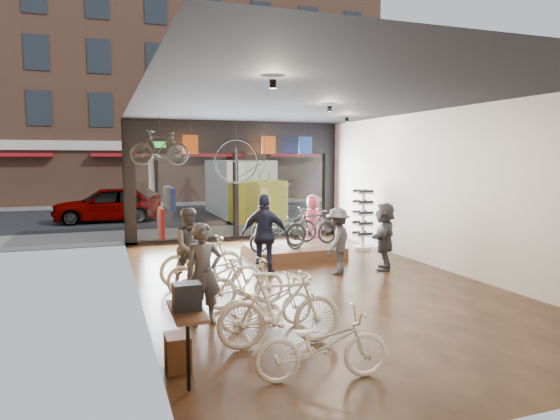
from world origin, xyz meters
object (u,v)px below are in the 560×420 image
floor_bike_2 (267,303)px  floor_bike_5 (203,260)px  customer_3 (338,241)px  customer_0 (204,274)px  street_car (108,204)px  customer_1 (191,248)px  floor_bike_1 (280,309)px  display_bike_left (278,235)px  customer_4 (313,221)px  customer_2 (265,235)px  sunglasses_rack (363,219)px  penny_farthing (245,163)px  hung_bike (160,148)px  floor_bike_4 (215,273)px  floor_bike_0 (322,345)px  display_platform (293,251)px  display_bike_mid (312,227)px  display_bike_right (284,226)px  customer_5 (384,236)px  floor_bike_3 (245,282)px  box_truck (244,190)px

floor_bike_2 → floor_bike_5: (-0.44, 2.95, 0.13)m
customer_3 → customer_0: bearing=-9.8°
street_car → customer_0: size_ratio=2.66×
customer_1 → floor_bike_1: bearing=-99.3°
display_bike_left → customer_4: 2.41m
floor_bike_2 → customer_4: size_ratio=0.98×
customer_2 → sunglasses_rack: (3.65, 2.11, -0.04)m
penny_farthing → customer_1: bearing=-118.7°
hung_bike → floor_bike_4: bearing=-177.0°
floor_bike_0 → display_platform: bearing=-9.1°
display_platform → customer_0: 5.70m
display_bike_mid → customer_2: bearing=123.0°
display_platform → customer_1: (-3.11, -2.21, 0.67)m
floor_bike_4 → floor_bike_2: bearing=-152.2°
customer_1 → customer_2: size_ratio=0.89×
street_car → floor_bike_2: size_ratio=2.81×
display_bike_right → customer_5: customer_5 is taller
penny_farthing → hung_bike: bearing=-167.5°
floor_bike_1 → sunglasses_rack: sunglasses_rack is taller
floor_bike_4 → customer_4: 5.78m
display_bike_left → customer_5: 2.65m
floor_bike_4 → display_bike_mid: display_bike_mid is taller
display_bike_mid → customer_5: bearing=-163.7°
display_bike_mid → display_bike_right: size_ratio=0.89×
street_car → hung_bike: hung_bike is taller
customer_0 → customer_5: (4.81, 2.47, -0.02)m
street_car → display_bike_mid: street_car is taller
floor_bike_3 → penny_farthing: size_ratio=0.91×
customer_2 → penny_farthing: size_ratio=1.12×
display_platform → display_bike_mid: size_ratio=1.46×
display_platform → sunglasses_rack: (2.28, 0.33, 0.73)m
floor_bike_5 → customer_1: bearing=93.7°
display_platform → customer_5: 2.68m
customer_5 → hung_bike: (-4.76, 3.76, 2.12)m
floor_bike_5 → customer_2: customer_2 is taller
floor_bike_1 → floor_bike_5: (-0.38, 3.71, -0.00)m
floor_bike_4 → display_bike_mid: size_ratio=1.12×
floor_bike_5 → sunglasses_rack: bearing=-67.0°
box_truck → display_bike_right: (-1.09, -7.93, -0.48)m
box_truck → display_bike_left: (-1.66, -9.01, -0.55)m
display_bike_right → customer_2: size_ratio=1.00×
floor_bike_4 → customer_1: size_ratio=1.12×
box_truck → floor_bike_2: box_truck is taller
box_truck → floor_bike_3: (-3.46, -12.36, -0.82)m
customer_4 → street_car: bearing=-46.5°
display_bike_left → customer_1: 2.96m
floor_bike_1 → display_bike_left: (1.84, 5.32, 0.18)m
customer_0 → sunglasses_rack: 7.44m
box_truck → display_bike_mid: box_truck is taller
penny_farthing → sunglasses_rack: bearing=-32.5°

